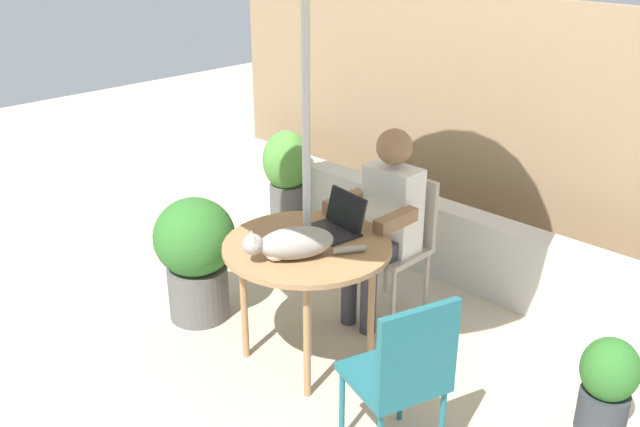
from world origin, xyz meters
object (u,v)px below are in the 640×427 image
patio_table (307,255)px  potted_plant_by_chair (287,174)px  chair_empty (404,370)px  cat (292,244)px  chair_occupied (400,233)px  person_seated (385,216)px  laptop (339,220)px  potted_plant_corner (196,253)px  potted_plant_near_fence (607,384)px

patio_table → potted_plant_by_chair: (-1.46, 1.19, -0.20)m
patio_table → chair_empty: (0.92, -0.30, -0.14)m
patio_table → cat: 0.24m
chair_empty → potted_plant_by_chair: (-2.38, 1.49, -0.06)m
chair_occupied → cat: 1.04m
person_seated → cat: (0.06, -0.84, 0.12)m
chair_occupied → cat: (0.06, -1.00, 0.29)m
chair_occupied → laptop: size_ratio=2.66×
potted_plant_corner → potted_plant_near_fence: bearing=18.0°
cat → potted_plant_near_fence: 1.71m
potted_plant_near_fence → laptop: bearing=-167.6°
chair_empty → potted_plant_by_chair: 2.81m
potted_plant_near_fence → person_seated: bearing=176.7°
laptop → chair_empty: bearing=-30.9°
laptop → patio_table: bearing=-90.3°
potted_plant_near_fence → potted_plant_by_chair: bearing=168.3°
patio_table → person_seated: 0.67m
chair_occupied → person_seated: size_ratio=0.72×
patio_table → person_seated: size_ratio=0.76×
cat → potted_plant_by_chair: size_ratio=0.69×
patio_table → potted_plant_near_fence: 1.65m
laptop → potted_plant_corner: bearing=-152.7°
person_seated → potted_plant_corner: 1.20m
patio_table → potted_plant_by_chair: bearing=140.8°
person_seated → cat: person_seated is taller
potted_plant_by_chair → chair_occupied: bearing=-14.1°
person_seated → potted_plant_near_fence: bearing=-3.3°
patio_table → potted_plant_near_fence: patio_table is taller
potted_plant_corner → cat: bearing=-0.2°
patio_table → cat: size_ratio=1.65×
patio_table → chair_empty: size_ratio=1.05×
person_seated → laptop: (0.00, -0.42, 0.10)m
cat → potted_plant_corner: cat is taller
person_seated → laptop: 0.43m
patio_table → person_seated: bearing=90.0°
person_seated → potted_plant_by_chair: (-1.46, 0.52, -0.23)m
potted_plant_by_chair → potted_plant_corner: 1.50m
potted_plant_near_fence → potted_plant_by_chair: 3.02m
chair_empty → potted_plant_corner: size_ratio=1.10×
potted_plant_near_fence → potted_plant_by_chair: (-2.96, 0.61, 0.18)m
person_seated → cat: bearing=-85.6°
potted_plant_near_fence → potted_plant_corner: 2.44m
potted_plant_by_chair → chair_empty: bearing=-32.1°
patio_table → potted_plant_near_fence: (1.50, 0.58, -0.38)m
person_seated → potted_plant_corner: size_ratio=1.53×
cat → potted_plant_near_fence: cat is taller
chair_empty → potted_plant_by_chair: bearing=147.9°
patio_table → potted_plant_by_chair: potted_plant_by_chair is taller
patio_table → potted_plant_by_chair: size_ratio=1.14×
laptop → cat: bearing=-81.6°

